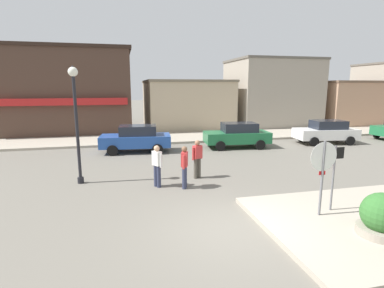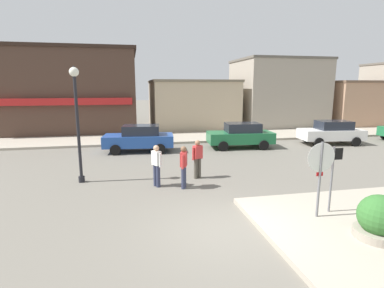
{
  "view_description": "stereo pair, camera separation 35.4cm",
  "coord_description": "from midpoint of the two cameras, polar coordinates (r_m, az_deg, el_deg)",
  "views": [
    {
      "loc": [
        -2.78,
        -6.99,
        3.76
      ],
      "look_at": [
        -0.09,
        4.5,
        1.5
      ],
      "focal_mm": 28.0,
      "sensor_mm": 36.0,
      "label": 1
    },
    {
      "loc": [
        -2.43,
        -7.07,
        3.76
      ],
      "look_at": [
        -0.09,
        4.5,
        1.5
      ],
      "focal_mm": 28.0,
      "sensor_mm": 36.0,
      "label": 2
    }
  ],
  "objects": [
    {
      "name": "ground_plane",
      "position": [
        8.39,
        6.65,
        -15.87
      ],
      "size": [
        160.0,
        160.0,
        0.0
      ],
      "primitive_type": "plane",
      "color": "#6B665B"
    },
    {
      "name": "sidewalk_corner",
      "position": [
        9.91,
        30.66,
        -12.58
      ],
      "size": [
        6.4,
        4.8,
        0.15
      ],
      "primitive_type": "cube",
      "color": "#A89E8C",
      "rests_on": "ground"
    },
    {
      "name": "kerb_far",
      "position": [
        21.84,
        -6.14,
        1.07
      ],
      "size": [
        80.0,
        4.0,
        0.15
      ],
      "primitive_type": "cube",
      "color": "#A89E8C",
      "rests_on": "ground"
    },
    {
      "name": "stop_sign",
      "position": [
        9.05,
        22.61,
        -4.37
      ],
      "size": [
        0.82,
        0.07,
        2.3
      ],
      "color": "slate",
      "rests_on": "ground"
    },
    {
      "name": "one_way_sign",
      "position": [
        9.6,
        24.41,
        -4.81
      ],
      "size": [
        0.6,
        0.06,
        2.1
      ],
      "color": "slate",
      "rests_on": "ground"
    },
    {
      "name": "planter",
      "position": [
        8.81,
        31.39,
        -12.13
      ],
      "size": [
        1.1,
        1.1,
        1.23
      ],
      "color": "gray",
      "rests_on": "ground"
    },
    {
      "name": "lamp_post",
      "position": [
        12.29,
        -22.08,
        6.31
      ],
      "size": [
        0.36,
        0.36,
        4.54
      ],
      "color": "black",
      "rests_on": "ground"
    },
    {
      "name": "parked_car_nearest",
      "position": [
        17.75,
        -11.14,
        1.07
      ],
      "size": [
        4.14,
        2.16,
        1.56
      ],
      "color": "#234C9E",
      "rests_on": "ground"
    },
    {
      "name": "parked_car_second",
      "position": [
        18.88,
        8.09,
        1.74
      ],
      "size": [
        4.13,
        2.13,
        1.56
      ],
      "color": "#1E6B3D",
      "rests_on": "ground"
    },
    {
      "name": "parked_car_third",
      "position": [
        21.92,
        23.76,
        2.19
      ],
      "size": [
        4.16,
        2.21,
        1.56
      ],
      "color": "white",
      "rests_on": "ground"
    },
    {
      "name": "pedestrian_crossing_near",
      "position": [
        12.4,
        0.21,
        -2.65
      ],
      "size": [
        0.53,
        0.36,
        1.61
      ],
      "color": "#4C473D",
      "rests_on": "ground"
    },
    {
      "name": "pedestrian_crossing_far",
      "position": [
        11.41,
        -7.55,
        -3.94
      ],
      "size": [
        0.37,
        0.52,
        1.61
      ],
      "color": "#2D334C",
      "rests_on": "ground"
    },
    {
      "name": "pedestrian_kerb_side",
      "position": [
        11.18,
        -2.35,
        -4.17
      ],
      "size": [
        0.33,
        0.55,
        1.61
      ],
      "color": "#2D334C",
      "rests_on": "ground"
    },
    {
      "name": "building_corner_shop",
      "position": [
        27.54,
        -23.84,
        9.18
      ],
      "size": [
        11.32,
        7.95,
        6.78
      ],
      "color": "#473328",
      "rests_on": "ground"
    },
    {
      "name": "building_storefront_left_near",
      "position": [
        28.46,
        -1.61,
        7.65
      ],
      "size": [
        7.48,
        8.1,
        4.35
      ],
      "color": "tan",
      "rests_on": "ground"
    },
    {
      "name": "building_storefront_left_mid",
      "position": [
        30.11,
        14.5,
        9.35
      ],
      "size": [
        7.74,
        6.43,
        6.3
      ],
      "color": "#9E9384",
      "rests_on": "ground"
    },
    {
      "name": "building_storefront_right_near",
      "position": [
        34.82,
        26.42,
        7.1
      ],
      "size": [
        7.38,
        7.65,
        4.32
      ],
      "color": "tan",
      "rests_on": "ground"
    }
  ]
}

